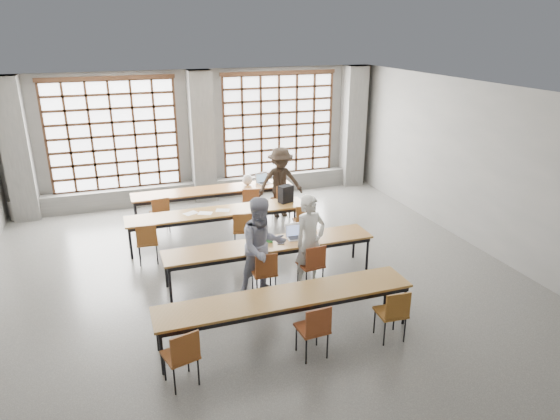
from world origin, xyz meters
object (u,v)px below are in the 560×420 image
at_px(student_back, 280,182).
at_px(phone, 281,244).
at_px(chair_back_mid, 251,201).
at_px(chair_front_right, 313,262).
at_px(chair_front_left, 265,269).
at_px(laptop_front, 296,234).
at_px(desk_row_c, 270,246).
at_px(chair_back_right, 282,197).
at_px(chair_mid_left, 147,239).
at_px(chair_mid_centre, 243,227).
at_px(desk_row_d, 286,299).
at_px(mouse, 317,236).
at_px(plastic_bag, 247,180).
at_px(student_male, 310,242).
at_px(red_pouch, 180,352).
at_px(chair_near_left, 182,353).
at_px(chair_back_left, 160,211).
at_px(chair_near_right, 393,310).
at_px(laptop_back, 263,180).
at_px(student_female, 263,247).
at_px(desk_row_a, 214,192).
at_px(desk_row_b, 218,214).
at_px(green_box, 266,240).
at_px(backpack, 286,194).
at_px(chair_mid_right, 304,219).
at_px(chair_near_mid, 315,326).

relative_size(student_back, phone, 13.65).
xyz_separation_m(chair_back_mid, chair_front_right, (0.14, -3.60, 0.00)).
height_order(chair_front_left, laptop_front, laptop_front).
relative_size(desk_row_c, chair_back_right, 4.55).
relative_size(chair_back_right, laptop_front, 2.33).
xyz_separation_m(chair_mid_left, chair_mid_centre, (1.99, 0.00, 0.00)).
relative_size(desk_row_d, phone, 30.77).
distance_m(student_back, mouse, 3.14).
distance_m(chair_mid_centre, plastic_bag, 2.39).
xyz_separation_m(student_male, red_pouch, (-2.66, -1.96, -0.38)).
height_order(chair_front_left, chair_near_left, same).
height_order(chair_back_right, mouse, chair_back_right).
relative_size(chair_back_left, chair_back_right, 1.00).
xyz_separation_m(chair_back_right, laptop_front, (-0.73, -2.86, 0.25)).
distance_m(chair_back_right, laptop_front, 2.97).
relative_size(chair_near_left, student_male, 0.50).
distance_m(chair_near_right, laptop_back, 6.26).
distance_m(chair_back_left, plastic_bag, 2.42).
relative_size(student_female, laptop_front, 4.83).
bearing_deg(desk_row_a, student_female, -89.77).
relative_size(desk_row_b, mouse, 40.82).
xyz_separation_m(chair_near_right, student_female, (-1.43, 2.04, 0.38)).
xyz_separation_m(desk_row_d, mouse, (1.31, 1.89, 0.08)).
xyz_separation_m(chair_back_mid, chair_mid_centre, (-0.63, -1.57, 0.00)).
distance_m(chair_back_right, mouse, 3.02).
xyz_separation_m(chair_front_left, red_pouch, (-1.76, -1.83, -0.04)).
bearing_deg(green_box, backpack, 61.00).
bearing_deg(laptop_back, chair_mid_centre, -117.08).
height_order(desk_row_a, chair_back_left, chair_back_left).
bearing_deg(chair_mid_centre, student_back, 49.63).
bearing_deg(laptop_front, student_back, 76.28).
height_order(desk_row_a, chair_mid_right, chair_mid_right).
xyz_separation_m(chair_front_right, red_pouch, (-2.67, -1.83, -0.04)).
relative_size(chair_near_left, student_back, 0.50).
relative_size(laptop_front, red_pouch, 1.89).
bearing_deg(phone, student_female, -140.19).
distance_m(chair_mid_right, laptop_front, 1.49).
xyz_separation_m(chair_mid_centre, laptop_front, (0.71, -1.29, 0.25)).
relative_size(chair_mid_centre, red_pouch, 4.40).
height_order(desk_row_c, student_female, student_female).
bearing_deg(mouse, red_pouch, -140.97).
bearing_deg(desk_row_a, plastic_bag, 3.18).
xyz_separation_m(chair_front_left, chair_near_mid, (0.14, -1.91, 0.00)).
distance_m(desk_row_d, phone, 1.89).
xyz_separation_m(chair_back_mid, chair_front_left, (-0.77, -3.60, 0.00)).
bearing_deg(chair_front_left, laptop_front, 40.77).
distance_m(chair_back_right, chair_near_mid, 5.70).
height_order(student_female, mouse, student_female).
height_order(chair_front_right, green_box, chair_front_right).
height_order(chair_back_right, chair_near_right, same).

